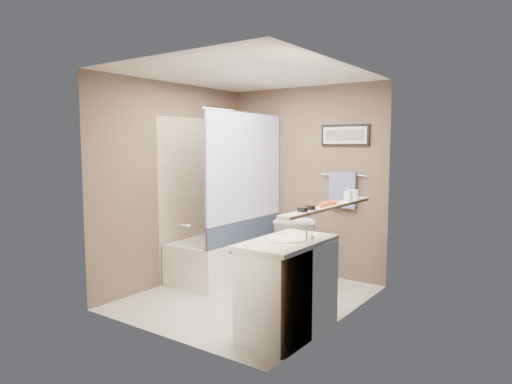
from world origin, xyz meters
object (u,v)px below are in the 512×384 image
Objects in this scene: candle_bowl_near at (302,209)px; soap_bottle at (348,193)px; toilet at (300,248)px; hair_brush_back at (329,203)px; hair_brush_front at (325,204)px; candle_bowl_far at (310,207)px; bathtub at (224,256)px; vanity at (288,289)px; glass_jar at (354,194)px.

soap_bottle reaches higher than candle_bowl_near.
toilet is 3.80× the size of hair_brush_back.
candle_bowl_far is at bearing -90.00° from hair_brush_front.
candle_bowl_near is (1.79, -1.15, 0.89)m from bathtub.
candle_bowl_near is 0.14m from candle_bowl_far.
glass_jar is at bearing 83.05° from vanity.
hair_brush_back is 1.52× the size of soap_bottle.
vanity is 0.76m from candle_bowl_far.
candle_bowl_near is at bearing -35.25° from bathtub.
vanity is at bearing -36.24° from bathtub.
bathtub is 1.79× the size of toilet.
toilet is 1.86m from candle_bowl_near.
hair_brush_front reaches higher than bathtub.
hair_brush_back is 0.43m from soap_bottle.
glass_jar is (1.79, -0.09, 0.92)m from bathtub.
candle_bowl_near is 0.40m from hair_brush_front.
vanity is 1.26m from glass_jar.
glass_jar is (0.00, 0.93, 0.03)m from candle_bowl_far.
hair_brush_front is 0.09m from hair_brush_back.
hair_brush_back is (0.19, 0.41, 0.74)m from vanity.
candle_bowl_near is 0.41× the size of hair_brush_front.
hair_brush_back is at bearing 69.32° from vanity.
bathtub is at bearing 147.13° from candle_bowl_near.
candle_bowl_near is at bearing -90.00° from candle_bowl_far.
candle_bowl_far is at bearing -90.00° from soap_bottle.
toilet is at bearing 120.31° from candle_bowl_near.
hair_brush_front reaches higher than toilet.
toilet is at bearing 131.10° from hair_brush_back.
soap_bottle is at bearing 127.64° from toilet.
candle_bowl_near and candle_bowl_far have the same top height.
vanity is at bearing -119.95° from hair_brush_front.
bathtub is at bearing 172.38° from soap_bottle.
vanity is 4.09× the size of hair_brush_back.
vanity is 10.00× the size of candle_bowl_near.
toilet is 1.22m from glass_jar.
toilet is 8.36× the size of glass_jar.
hair_brush_front is at bearing -90.00° from soap_bottle.
candle_bowl_near is 0.90× the size of glass_jar.
soap_bottle is at bearing 90.00° from candle_bowl_far.
vanity is 1.16m from soap_bottle.
bathtub is 1.67× the size of vanity.
candle_bowl_far is 0.41× the size of hair_brush_front.
hair_brush_front is at bearing 90.00° from candle_bowl_near.
glass_jar is at bearing 90.00° from candle_bowl_near.
hair_brush_front is 0.67m from glass_jar.
toilet reaches higher than vanity.
glass_jar is 0.69× the size of soap_bottle.
candle_bowl_far is (0.87, -1.34, 0.72)m from toilet.
vanity is 0.76m from candle_bowl_near.
toilet is at bearing 146.80° from soap_bottle.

